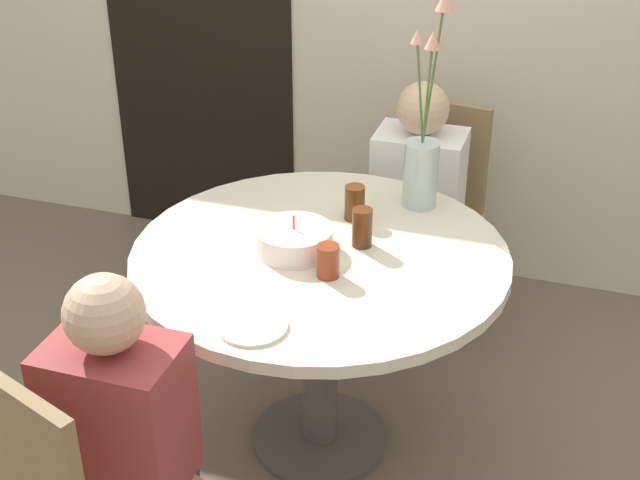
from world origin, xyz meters
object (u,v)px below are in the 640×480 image
object	(u,v)px
chair_left_flank	(431,201)
flower_vase	(422,158)
drink_glass_0	(328,261)
person_guest	(416,219)
drink_glass_1	(355,203)
person_woman	(125,462)
birthday_cake	(294,240)
side_plate	(253,326)
drink_glass_2	(362,228)

from	to	relation	value
chair_left_flank	flower_vase	xyz separation A→B (m)	(0.06, -0.57, 0.44)
drink_glass_0	person_guest	distance (m)	1.00
drink_glass_1	person_woman	bearing A→B (deg)	-108.29
birthday_cake	person_woman	bearing A→B (deg)	-106.07
side_plate	drink_glass_1	distance (m)	0.70
person_guest	person_woman	distance (m)	1.64
drink_glass_2	flower_vase	bearing A→B (deg)	70.66
drink_glass_0	person_woman	size ratio (longest dim) A/B	0.10
flower_vase	person_guest	bearing A→B (deg)	101.85
chair_left_flank	side_plate	size ratio (longest dim) A/B	4.69
side_plate	drink_glass_2	xyz separation A→B (m)	(0.16, 0.53, 0.06)
flower_vase	person_guest	world-z (taller)	flower_vase
chair_left_flank	person_guest	world-z (taller)	person_guest
side_plate	person_guest	world-z (taller)	person_guest
person_guest	drink_glass_2	bearing A→B (deg)	-92.24
side_plate	person_guest	size ratio (longest dim) A/B	0.18
side_plate	drink_glass_2	world-z (taller)	drink_glass_2
birthday_cake	drink_glass_2	size ratio (longest dim) A/B	1.90
side_plate	person_woman	xyz separation A→B (m)	(-0.25, -0.32, -0.28)
birthday_cake	person_guest	bearing A→B (deg)	75.21
birthday_cake	flower_vase	size ratio (longest dim) A/B	0.32
chair_left_flank	flower_vase	size ratio (longest dim) A/B	1.22
chair_left_flank	flower_vase	distance (m)	0.72
flower_vase	person_guest	xyz separation A→B (m)	(-0.09, 0.41, -0.45)
drink_glass_2	person_guest	size ratio (longest dim) A/B	0.12
person_guest	person_woman	xyz separation A→B (m)	(-0.44, -1.58, 0.00)
drink_glass_1	side_plate	bearing A→B (deg)	-97.26
side_plate	person_woman	distance (m)	0.49
drink_glass_1	person_woman	world-z (taller)	person_woman
person_woman	drink_glass_0	bearing A→B (deg)	60.50
drink_glass_2	side_plate	bearing A→B (deg)	-106.87
person_woman	chair_left_flank	bearing A→B (deg)	75.09
side_plate	drink_glass_1	xyz separation A→B (m)	(0.09, 0.70, 0.05)
drink_glass_0	birthday_cake	bearing A→B (deg)	142.77
flower_vase	chair_left_flank	bearing A→B (deg)	95.86
flower_vase	drink_glass_1	distance (m)	0.27
drink_glass_2	person_guest	bearing A→B (deg)	87.76
chair_left_flank	birthday_cake	size ratio (longest dim) A/B	3.77
birthday_cake	flower_vase	distance (m)	0.54
birthday_cake	drink_glass_0	xyz separation A→B (m)	(0.15, -0.11, 0.01)
chair_left_flank	drink_glass_2	distance (m)	0.95
chair_left_flank	person_guest	distance (m)	0.16
drink_glass_1	drink_glass_2	world-z (taller)	drink_glass_2
person_guest	person_woman	bearing A→B (deg)	-105.39
birthday_cake	side_plate	distance (m)	0.43
birthday_cake	side_plate	size ratio (longest dim) A/B	1.24
side_plate	person_guest	xyz separation A→B (m)	(0.19, 1.26, -0.28)
birthday_cake	person_guest	xyz separation A→B (m)	(0.22, 0.83, -0.31)
person_guest	drink_glass_1	bearing A→B (deg)	-100.03
birthday_cake	person_guest	world-z (taller)	person_guest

